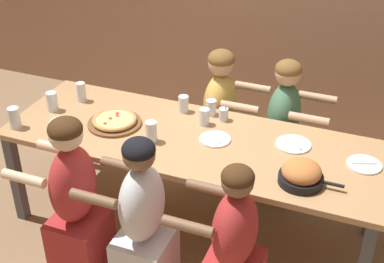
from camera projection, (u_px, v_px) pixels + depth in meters
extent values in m
plane|color=#896B4C|center=(192.00, 225.00, 3.91)|extent=(18.00, 18.00, 0.00)
cube|color=tan|center=(192.00, 141.00, 3.53)|extent=(2.52, 0.87, 0.04)
cube|color=#4C4C51|center=(16.00, 178.00, 3.80)|extent=(0.07, 0.07, 0.71)
cube|color=#4C4C51|center=(74.00, 128.00, 4.40)|extent=(0.07, 0.07, 0.71)
cube|color=#4C4C51|center=(375.00, 194.00, 3.65)|extent=(0.07, 0.07, 0.71)
cylinder|color=brown|center=(115.00, 123.00, 3.67)|extent=(0.37, 0.37, 0.02)
torus|color=tan|center=(114.00, 120.00, 3.65)|extent=(0.31, 0.31, 0.03)
cylinder|color=#E5C675|center=(114.00, 120.00, 3.65)|extent=(0.26, 0.26, 0.03)
cylinder|color=#C6422D|center=(105.00, 123.00, 3.59)|extent=(0.02, 0.02, 0.01)
cylinder|color=#C6422D|center=(110.00, 118.00, 3.65)|extent=(0.02, 0.02, 0.01)
cylinder|color=#C6422D|center=(117.00, 113.00, 3.71)|extent=(0.02, 0.02, 0.01)
cylinder|color=#C6422D|center=(117.00, 116.00, 3.68)|extent=(0.02, 0.02, 0.01)
cylinder|color=black|center=(301.00, 179.00, 3.09)|extent=(0.26, 0.26, 0.05)
cylinder|color=black|center=(334.00, 184.00, 3.02)|extent=(0.12, 0.02, 0.02)
ellipsoid|color=#C17038|center=(302.00, 171.00, 3.06)|extent=(0.23, 0.23, 0.13)
cylinder|color=white|center=(364.00, 165.00, 3.25)|extent=(0.21, 0.21, 0.01)
cube|color=#B7B7BC|center=(365.00, 163.00, 3.24)|extent=(0.14, 0.06, 0.01)
cylinder|color=white|center=(215.00, 139.00, 3.50)|extent=(0.21, 0.21, 0.01)
cube|color=#B7B7BC|center=(215.00, 138.00, 3.49)|extent=(0.10, 0.12, 0.01)
cylinder|color=white|center=(293.00, 144.00, 3.44)|extent=(0.23, 0.23, 0.01)
cube|color=#B7B7BC|center=(293.00, 143.00, 3.44)|extent=(0.13, 0.12, 0.01)
cylinder|color=white|center=(63.00, 123.00, 3.68)|extent=(0.19, 0.19, 0.01)
cube|color=#B7B7BC|center=(63.00, 121.00, 3.67)|extent=(0.01, 0.13, 0.01)
cylinder|color=silver|center=(224.00, 114.00, 3.70)|extent=(0.07, 0.07, 0.09)
cylinder|color=#1EA8DB|center=(223.00, 116.00, 3.70)|extent=(0.06, 0.06, 0.07)
cylinder|color=black|center=(226.00, 113.00, 3.69)|extent=(0.01, 0.01, 0.11)
cylinder|color=silver|center=(151.00, 132.00, 3.45)|extent=(0.07, 0.07, 0.14)
cylinder|color=black|center=(152.00, 136.00, 3.46)|extent=(0.07, 0.07, 0.08)
cylinder|color=silver|center=(184.00, 104.00, 3.79)|extent=(0.07, 0.07, 0.12)
cylinder|color=silver|center=(184.00, 106.00, 3.80)|extent=(0.06, 0.06, 0.08)
cylinder|color=silver|center=(81.00, 92.00, 3.92)|extent=(0.07, 0.07, 0.15)
cylinder|color=silver|center=(82.00, 94.00, 3.93)|extent=(0.06, 0.06, 0.11)
cylinder|color=silver|center=(52.00, 102.00, 3.80)|extent=(0.08, 0.08, 0.14)
cylinder|color=black|center=(52.00, 104.00, 3.81)|extent=(0.07, 0.07, 0.11)
cylinder|color=silver|center=(15.00, 118.00, 3.60)|extent=(0.08, 0.08, 0.15)
cylinder|color=silver|center=(15.00, 121.00, 3.61)|extent=(0.07, 0.07, 0.10)
cylinder|color=silver|center=(204.00, 117.00, 3.64)|extent=(0.07, 0.07, 0.12)
cylinder|color=black|center=(204.00, 120.00, 3.65)|extent=(0.06, 0.06, 0.06)
cylinder|color=silver|center=(211.00, 107.00, 3.76)|extent=(0.07, 0.07, 0.11)
cylinder|color=silver|center=(211.00, 110.00, 3.77)|extent=(0.06, 0.06, 0.07)
ellipsoid|color=#B22D2D|center=(235.00, 229.00, 2.88)|extent=(0.24, 0.36, 0.47)
sphere|color=brown|center=(238.00, 182.00, 2.72)|extent=(0.17, 0.17, 0.17)
ellipsoid|color=#422814|center=(238.00, 177.00, 2.70)|extent=(0.18, 0.18, 0.12)
cylinder|color=brown|center=(188.00, 226.00, 2.76)|extent=(0.28, 0.06, 0.06)
cylinder|color=brown|center=(210.00, 189.00, 3.03)|extent=(0.28, 0.06, 0.06)
cube|color=gold|center=(218.00, 153.00, 4.33)|extent=(0.32, 0.34, 0.43)
ellipsoid|color=gold|center=(220.00, 103.00, 4.09)|extent=(0.24, 0.36, 0.48)
sphere|color=tan|center=(221.00, 63.00, 3.91)|extent=(0.20, 0.20, 0.20)
ellipsoid|color=brown|center=(221.00, 59.00, 3.90)|extent=(0.20, 0.20, 0.14)
cylinder|color=tan|center=(253.00, 87.00, 4.11)|extent=(0.28, 0.06, 0.06)
cylinder|color=tan|center=(240.00, 107.00, 3.84)|extent=(0.28, 0.06, 0.06)
cube|color=silver|center=(146.00, 262.00, 3.29)|extent=(0.32, 0.34, 0.43)
ellipsoid|color=silver|center=(142.00, 203.00, 3.05)|extent=(0.24, 0.36, 0.50)
sphere|color=brown|center=(139.00, 155.00, 2.88)|extent=(0.18, 0.18, 0.18)
ellipsoid|color=black|center=(139.00, 150.00, 2.86)|extent=(0.19, 0.19, 0.13)
cylinder|color=brown|center=(93.00, 199.00, 2.93)|extent=(0.28, 0.06, 0.06)
cylinder|color=brown|center=(123.00, 165.00, 3.20)|extent=(0.28, 0.06, 0.06)
cube|color=#477556|center=(279.00, 166.00, 4.17)|extent=(0.32, 0.34, 0.43)
ellipsoid|color=#477556|center=(284.00, 115.00, 3.93)|extent=(0.24, 0.36, 0.49)
sphere|color=tan|center=(288.00, 73.00, 3.75)|extent=(0.19, 0.19, 0.19)
ellipsoid|color=brown|center=(289.00, 69.00, 3.74)|extent=(0.19, 0.19, 0.13)
cylinder|color=tan|center=(318.00, 97.00, 3.95)|extent=(0.28, 0.06, 0.06)
cylinder|color=tan|center=(309.00, 119.00, 3.68)|extent=(0.28, 0.06, 0.06)
cube|color=#B22D2D|center=(82.00, 243.00, 3.44)|extent=(0.32, 0.34, 0.43)
ellipsoid|color=#B22D2D|center=(73.00, 184.00, 3.19)|extent=(0.24, 0.36, 0.51)
sphere|color=beige|center=(66.00, 134.00, 3.01)|extent=(0.20, 0.20, 0.20)
ellipsoid|color=#422814|center=(65.00, 129.00, 2.99)|extent=(0.20, 0.20, 0.14)
cylinder|color=beige|center=(24.00, 178.00, 3.06)|extent=(0.28, 0.06, 0.06)
cylinder|color=beige|center=(58.00, 148.00, 3.34)|extent=(0.28, 0.06, 0.06)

